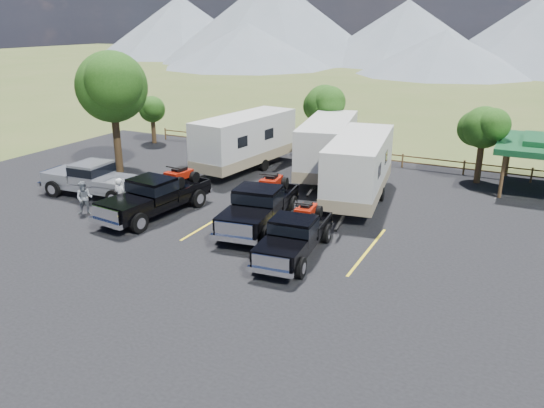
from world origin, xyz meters
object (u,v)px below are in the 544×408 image
at_px(trailer_center, 328,147).
at_px(trailer_right, 359,168).
at_px(tree_big_nw, 112,87).
at_px(rig_left, 157,195).
at_px(rig_center, 260,204).
at_px(person_b, 84,198).
at_px(person_a, 121,196).
at_px(trailer_left, 245,142).
at_px(pickup_silver, 95,179).
at_px(rig_right, 295,234).

xyz_separation_m(trailer_center, trailer_right, (3.35, -3.93, -0.01)).
xyz_separation_m(tree_big_nw, rig_left, (7.44, -5.44, -4.48)).
relative_size(rig_center, person_b, 3.97).
relative_size(rig_left, trailer_center, 0.66).
relative_size(rig_left, trailer_right, 0.66).
bearing_deg(tree_big_nw, rig_center, -18.95).
bearing_deg(person_a, rig_left, -154.70).
xyz_separation_m(rig_center, trailer_left, (-5.71, 8.72, 0.82)).
height_order(trailer_right, pickup_silver, trailer_right).
bearing_deg(person_a, tree_big_nw, -48.03).
height_order(trailer_left, person_b, trailer_left).
relative_size(rig_center, trailer_center, 0.67).
xyz_separation_m(tree_big_nw, trailer_left, (7.20, 4.29, -3.66)).
bearing_deg(trailer_left, trailer_center, 17.11).
xyz_separation_m(trailer_center, person_a, (-6.90, -11.52, -0.92)).
bearing_deg(trailer_right, trailer_center, 121.87).
bearing_deg(person_b, tree_big_nw, 89.74).
xyz_separation_m(trailer_left, trailer_center, (5.46, 0.98, -0.01)).
bearing_deg(rig_center, person_a, -173.82).
height_order(tree_big_nw, person_a, tree_big_nw).
bearing_deg(pickup_silver, person_b, 29.90).
xyz_separation_m(trailer_left, person_a, (-1.43, -10.55, -0.93)).
distance_m(trailer_left, person_b, 11.84).
xyz_separation_m(rig_right, person_a, (-10.08, 0.53, 0.04)).
bearing_deg(trailer_left, person_b, -98.34).
bearing_deg(trailer_left, pickup_silver, -110.88).
height_order(tree_big_nw, rig_center, tree_big_nw).
xyz_separation_m(person_a, person_b, (-1.68, -0.83, -0.09)).
bearing_deg(trailer_right, rig_left, -150.23).
height_order(trailer_right, person_a, trailer_right).
relative_size(trailer_right, pickup_silver, 1.55).
height_order(trailer_left, pickup_silver, trailer_left).
distance_m(rig_left, trailer_right, 10.96).
distance_m(rig_left, trailer_center, 11.94).
bearing_deg(trailer_left, person_a, -90.79).
bearing_deg(pickup_silver, trailer_right, 110.27).
bearing_deg(pickup_silver, rig_center, 87.62).
xyz_separation_m(trailer_right, pickup_silver, (-13.54, -5.99, -0.85)).
xyz_separation_m(trailer_left, trailer_right, (8.81, -2.95, -0.02)).
bearing_deg(trailer_left, rig_right, -45.07).
bearing_deg(person_a, person_b, 25.74).
bearing_deg(person_a, rig_center, -166.36).
xyz_separation_m(rig_left, rig_center, (5.47, 1.01, 0.01)).
height_order(trailer_left, trailer_center, trailer_left).
relative_size(rig_center, trailer_left, 0.66).
bearing_deg(rig_center, rig_right, -46.91).
bearing_deg(rig_left, trailer_right, 44.39).
distance_m(tree_big_nw, rig_center, 14.36).
height_order(trailer_center, pickup_silver, trailer_center).
relative_size(rig_left, person_b, 3.91).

